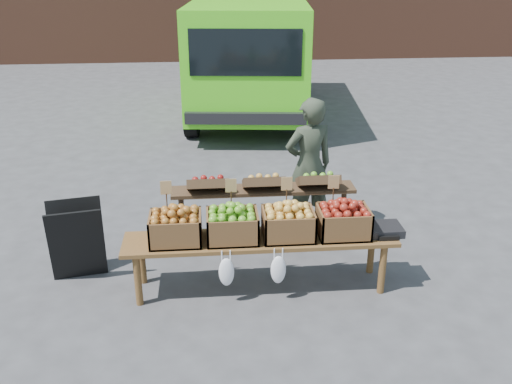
{
  "coord_description": "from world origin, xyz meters",
  "views": [
    {
      "loc": [
        0.36,
        -4.85,
        3.19
      ],
      "look_at": [
        0.84,
        0.63,
        0.85
      ],
      "focal_mm": 40.0,
      "sensor_mm": 36.0,
      "label": 1
    }
  ],
  "objects_px": {
    "delivery_van": "(250,58)",
    "chalkboard_sign": "(77,241)",
    "display_bench": "(260,263)",
    "crate_golden_apples": "(176,228)",
    "back_table": "(263,211)",
    "weighing_scale": "(384,229)",
    "crate_red_apples": "(288,224)",
    "crate_green_apples": "(343,222)",
    "vendor": "(309,166)",
    "crate_russet_pears": "(232,226)"
  },
  "relations": [
    {
      "from": "chalkboard_sign",
      "to": "display_bench",
      "type": "bearing_deg",
      "value": -22.76
    },
    {
      "from": "crate_golden_apples",
      "to": "crate_green_apples",
      "type": "relative_size",
      "value": 1.0
    },
    {
      "from": "vendor",
      "to": "crate_russet_pears",
      "type": "height_order",
      "value": "vendor"
    },
    {
      "from": "delivery_van",
      "to": "vendor",
      "type": "relative_size",
      "value": 3.12
    },
    {
      "from": "delivery_van",
      "to": "back_table",
      "type": "height_order",
      "value": "delivery_van"
    },
    {
      "from": "vendor",
      "to": "display_bench",
      "type": "xyz_separation_m",
      "value": [
        -0.7,
        -1.29,
        -0.54
      ]
    },
    {
      "from": "back_table",
      "to": "display_bench",
      "type": "distance_m",
      "value": 0.76
    },
    {
      "from": "delivery_van",
      "to": "chalkboard_sign",
      "type": "bearing_deg",
      "value": -103.81
    },
    {
      "from": "display_bench",
      "to": "crate_golden_apples",
      "type": "height_order",
      "value": "crate_golden_apples"
    },
    {
      "from": "chalkboard_sign",
      "to": "crate_red_apples",
      "type": "xyz_separation_m",
      "value": [
        2.15,
        -0.39,
        0.29
      ]
    },
    {
      "from": "weighing_scale",
      "to": "vendor",
      "type": "bearing_deg",
      "value": 113.08
    },
    {
      "from": "crate_golden_apples",
      "to": "crate_russet_pears",
      "type": "relative_size",
      "value": 1.0
    },
    {
      "from": "delivery_van",
      "to": "crate_red_apples",
      "type": "bearing_deg",
      "value": -85.12
    },
    {
      "from": "crate_russet_pears",
      "to": "crate_green_apples",
      "type": "height_order",
      "value": "same"
    },
    {
      "from": "crate_green_apples",
      "to": "crate_golden_apples",
      "type": "bearing_deg",
      "value": 180.0
    },
    {
      "from": "display_bench",
      "to": "crate_golden_apples",
      "type": "bearing_deg",
      "value": 180.0
    },
    {
      "from": "back_table",
      "to": "weighing_scale",
      "type": "height_order",
      "value": "back_table"
    },
    {
      "from": "back_table",
      "to": "crate_russet_pears",
      "type": "bearing_deg",
      "value": -117.59
    },
    {
      "from": "crate_golden_apples",
      "to": "crate_red_apples",
      "type": "height_order",
      "value": "same"
    },
    {
      "from": "crate_golden_apples",
      "to": "crate_green_apples",
      "type": "bearing_deg",
      "value": 0.0
    },
    {
      "from": "display_bench",
      "to": "crate_green_apples",
      "type": "bearing_deg",
      "value": 0.0
    },
    {
      "from": "back_table",
      "to": "crate_green_apples",
      "type": "distance_m",
      "value": 1.04
    },
    {
      "from": "display_bench",
      "to": "crate_russet_pears",
      "type": "xyz_separation_m",
      "value": [
        -0.28,
        0.0,
        0.42
      ]
    },
    {
      "from": "vendor",
      "to": "crate_russet_pears",
      "type": "distance_m",
      "value": 1.62
    },
    {
      "from": "back_table",
      "to": "crate_golden_apples",
      "type": "xyz_separation_m",
      "value": [
        -0.93,
        -0.72,
        0.19
      ]
    },
    {
      "from": "crate_russet_pears",
      "to": "weighing_scale",
      "type": "height_order",
      "value": "crate_russet_pears"
    },
    {
      "from": "back_table",
      "to": "crate_green_apples",
      "type": "bearing_deg",
      "value": -44.85
    },
    {
      "from": "chalkboard_sign",
      "to": "back_table",
      "type": "height_order",
      "value": "back_table"
    },
    {
      "from": "delivery_van",
      "to": "crate_green_apples",
      "type": "relative_size",
      "value": 10.32
    },
    {
      "from": "chalkboard_sign",
      "to": "crate_golden_apples",
      "type": "bearing_deg",
      "value": -31.43
    },
    {
      "from": "chalkboard_sign",
      "to": "crate_green_apples",
      "type": "distance_m",
      "value": 2.74
    },
    {
      "from": "delivery_van",
      "to": "chalkboard_sign",
      "type": "height_order",
      "value": "delivery_van"
    },
    {
      "from": "vendor",
      "to": "crate_russet_pears",
      "type": "xyz_separation_m",
      "value": [
        -0.97,
        -1.29,
        -0.12
      ]
    },
    {
      "from": "crate_russet_pears",
      "to": "crate_green_apples",
      "type": "distance_m",
      "value": 1.1
    },
    {
      "from": "back_table",
      "to": "weighing_scale",
      "type": "relative_size",
      "value": 6.18
    },
    {
      "from": "crate_red_apples",
      "to": "crate_green_apples",
      "type": "distance_m",
      "value": 0.55
    },
    {
      "from": "crate_green_apples",
      "to": "weighing_scale",
      "type": "relative_size",
      "value": 1.47
    },
    {
      "from": "crate_red_apples",
      "to": "delivery_van",
      "type": "bearing_deg",
      "value": 88.78
    },
    {
      "from": "delivery_van",
      "to": "back_table",
      "type": "xyz_separation_m",
      "value": [
        -0.32,
        -6.0,
        -0.64
      ]
    },
    {
      "from": "crate_russet_pears",
      "to": "crate_red_apples",
      "type": "height_order",
      "value": "same"
    },
    {
      "from": "crate_golden_apples",
      "to": "vendor",
      "type": "bearing_deg",
      "value": 40.32
    },
    {
      "from": "crate_golden_apples",
      "to": "crate_russet_pears",
      "type": "distance_m",
      "value": 0.55
    },
    {
      "from": "delivery_van",
      "to": "crate_golden_apples",
      "type": "distance_m",
      "value": 6.84
    },
    {
      "from": "display_bench",
      "to": "weighing_scale",
      "type": "xyz_separation_m",
      "value": [
        1.25,
        0.0,
        0.33
      ]
    },
    {
      "from": "chalkboard_sign",
      "to": "crate_golden_apples",
      "type": "distance_m",
      "value": 1.16
    },
    {
      "from": "crate_red_apples",
      "to": "back_table",
      "type": "bearing_deg",
      "value": 103.56
    },
    {
      "from": "back_table",
      "to": "crate_russet_pears",
      "type": "relative_size",
      "value": 4.2
    },
    {
      "from": "crate_red_apples",
      "to": "crate_golden_apples",
      "type": "bearing_deg",
      "value": 180.0
    },
    {
      "from": "delivery_van",
      "to": "display_bench",
      "type": "height_order",
      "value": "delivery_van"
    },
    {
      "from": "display_bench",
      "to": "weighing_scale",
      "type": "bearing_deg",
      "value": 0.0
    }
  ]
}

